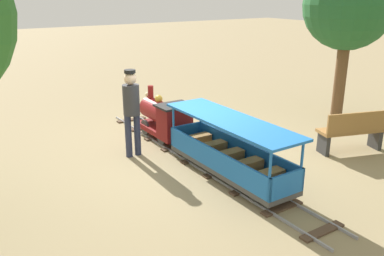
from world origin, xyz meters
name	(u,v)px	position (x,y,z in m)	size (l,w,h in m)	color
ground_plane	(193,156)	(0.00, 0.00, 0.00)	(60.00, 60.00, 0.00)	#8C7A56
track	(198,159)	(0.00, -0.18, 0.02)	(0.70, 6.40, 0.04)	gray
locomotive	(165,118)	(0.00, 1.03, 0.48)	(0.66, 1.45, 1.00)	maroon
passenger_car	(229,154)	(0.00, -1.08, 0.42)	(0.76, 2.70, 0.97)	#3F3F3F
conductor_person	(132,106)	(-0.90, 0.64, 0.96)	(0.30, 0.30, 1.62)	#282D47
park_bench	(353,131)	(2.66, -1.46, 0.42)	(1.36, 0.78, 0.82)	olive
oak_tree_distant	(349,6)	(4.51, 0.33, 2.60)	(2.09, 2.09, 3.67)	brown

